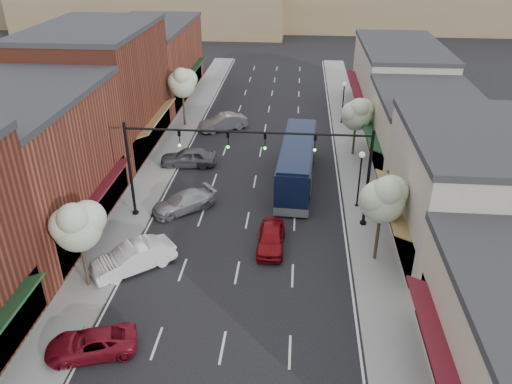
% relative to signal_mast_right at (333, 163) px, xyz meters
% --- Properties ---
extents(ground, '(160.00, 160.00, 0.00)m').
position_rel_signal_mast_right_xyz_m(ground, '(-5.62, -8.00, -4.62)').
color(ground, black).
rests_on(ground, ground).
extents(sidewalk_left, '(2.80, 73.00, 0.15)m').
position_rel_signal_mast_right_xyz_m(sidewalk_left, '(-14.02, 10.50, -4.55)').
color(sidewalk_left, gray).
rests_on(sidewalk_left, ground).
extents(sidewalk_right, '(2.80, 73.00, 0.15)m').
position_rel_signal_mast_right_xyz_m(sidewalk_right, '(2.78, 10.50, -4.55)').
color(sidewalk_right, gray).
rests_on(sidewalk_right, ground).
extents(curb_left, '(0.25, 73.00, 0.17)m').
position_rel_signal_mast_right_xyz_m(curb_left, '(-12.62, 10.50, -4.55)').
color(curb_left, gray).
rests_on(curb_left, ground).
extents(curb_right, '(0.25, 73.00, 0.17)m').
position_rel_signal_mast_right_xyz_m(curb_right, '(1.38, 10.50, -4.55)').
color(curb_right, gray).
rests_on(curb_right, ground).
extents(bldg_left_midnear, '(10.14, 14.10, 9.40)m').
position_rel_signal_mast_right_xyz_m(bldg_left_midnear, '(-19.85, -2.00, 0.03)').
color(bldg_left_midnear, brown).
rests_on(bldg_left_midnear, ground).
extents(bldg_left_midfar, '(10.14, 14.10, 10.90)m').
position_rel_signal_mast_right_xyz_m(bldg_left_midfar, '(-19.86, 12.00, 0.78)').
color(bldg_left_midfar, maroon).
rests_on(bldg_left_midfar, ground).
extents(bldg_left_far, '(10.14, 18.10, 8.40)m').
position_rel_signal_mast_right_xyz_m(bldg_left_far, '(-19.84, 28.00, -0.46)').
color(bldg_left_far, brown).
rests_on(bldg_left_far, ground).
extents(bldg_right_midnear, '(9.14, 12.10, 7.90)m').
position_rel_signal_mast_right_xyz_m(bldg_right_midnear, '(8.10, -2.00, -0.72)').
color(bldg_right_midnear, '#B1A698').
rests_on(bldg_right_midnear, ground).
extents(bldg_right_midfar, '(9.14, 12.10, 6.40)m').
position_rel_signal_mast_right_xyz_m(bldg_right_midfar, '(8.08, 10.00, -1.46)').
color(bldg_right_midfar, '#B3A58E').
rests_on(bldg_right_midfar, ground).
extents(bldg_right_far, '(9.14, 16.10, 7.40)m').
position_rel_signal_mast_right_xyz_m(bldg_right_far, '(8.09, 24.00, -0.96)').
color(bldg_right_far, '#B1A698').
rests_on(bldg_right_far, ground).
extents(hill_near, '(50.00, 20.00, 8.00)m').
position_rel_signal_mast_right_xyz_m(hill_near, '(-30.62, 70.00, -0.62)').
color(hill_near, '#7A6647').
rests_on(hill_near, ground).
extents(signal_mast_right, '(8.22, 0.46, 7.00)m').
position_rel_signal_mast_right_xyz_m(signal_mast_right, '(0.00, 0.00, 0.00)').
color(signal_mast_right, black).
rests_on(signal_mast_right, ground).
extents(signal_mast_left, '(8.22, 0.46, 7.00)m').
position_rel_signal_mast_right_xyz_m(signal_mast_left, '(-11.24, 0.00, 0.00)').
color(signal_mast_left, black).
rests_on(signal_mast_left, ground).
extents(tree_right_near, '(2.85, 2.65, 5.95)m').
position_rel_signal_mast_right_xyz_m(tree_right_near, '(2.73, -4.05, -0.17)').
color(tree_right_near, '#47382B').
rests_on(tree_right_near, ground).
extents(tree_right_far, '(2.85, 2.65, 5.43)m').
position_rel_signal_mast_right_xyz_m(tree_right_far, '(2.73, 11.95, -0.63)').
color(tree_right_far, '#47382B').
rests_on(tree_right_far, ground).
extents(tree_left_near, '(2.85, 2.65, 5.69)m').
position_rel_signal_mast_right_xyz_m(tree_left_near, '(-13.87, -8.05, -0.40)').
color(tree_left_near, '#47382B').
rests_on(tree_left_near, ground).
extents(tree_left_far, '(2.85, 2.65, 6.13)m').
position_rel_signal_mast_right_xyz_m(tree_left_far, '(-13.87, 17.95, -0.02)').
color(tree_left_far, '#47382B').
rests_on(tree_left_far, ground).
extents(lamp_post_near, '(0.44, 0.44, 4.44)m').
position_rel_signal_mast_right_xyz_m(lamp_post_near, '(2.18, 2.50, -1.62)').
color(lamp_post_near, black).
rests_on(lamp_post_near, ground).
extents(lamp_post_far, '(0.44, 0.44, 4.44)m').
position_rel_signal_mast_right_xyz_m(lamp_post_far, '(2.18, 20.00, -1.62)').
color(lamp_post_far, black).
rests_on(lamp_post_far, ground).
extents(coach_bus, '(3.10, 11.45, 3.47)m').
position_rel_signal_mast_right_xyz_m(coach_bus, '(-2.29, 6.05, -2.81)').
color(coach_bus, black).
rests_on(coach_bus, ground).
extents(red_hatchback, '(1.74, 4.24, 1.44)m').
position_rel_signal_mast_right_xyz_m(red_hatchback, '(-3.77, -3.16, -3.90)').
color(red_hatchback, maroon).
rests_on(red_hatchback, ground).
extents(parked_car_a, '(4.70, 3.16, 1.20)m').
position_rel_signal_mast_right_xyz_m(parked_car_a, '(-11.82, -12.87, -4.02)').
color(parked_car_a, maroon).
rests_on(parked_car_a, ground).
extents(parked_car_b, '(4.97, 4.53, 1.65)m').
position_rel_signal_mast_right_xyz_m(parked_car_b, '(-11.82, -6.16, -3.80)').
color(parked_car_b, white).
rests_on(parked_car_b, ground).
extents(parked_car_c, '(4.89, 4.46, 1.37)m').
position_rel_signal_mast_right_xyz_m(parked_car_c, '(-10.35, 0.98, -3.94)').
color(parked_car_c, '#9D9DA2').
rests_on(parked_car_c, ground).
extents(parked_car_d, '(4.90, 2.37, 1.61)m').
position_rel_signal_mast_right_xyz_m(parked_car_d, '(-11.54, 8.50, -3.82)').
color(parked_car_d, '#56585E').
rests_on(parked_car_d, ground).
extents(parked_car_e, '(4.99, 3.84, 1.58)m').
position_rel_signal_mast_right_xyz_m(parked_car_e, '(-9.82, 17.23, -3.83)').
color(parked_car_e, '#A2A2A7').
rests_on(parked_car_e, ground).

